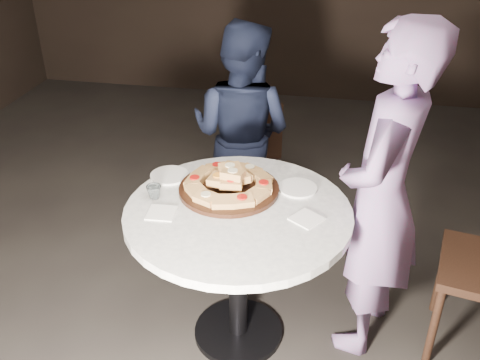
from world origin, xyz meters
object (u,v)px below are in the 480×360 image
object	(u,v)px
table	(238,235)
diner_navy	(241,133)
focaccia_pile	(230,181)
chair_far	(254,143)
water_glass	(154,192)
diner_teal	(381,198)
serving_board	(229,189)

from	to	relation	value
table	diner_navy	bearing A→B (deg)	99.76
focaccia_pile	chair_far	xyz separation A→B (m)	(-0.08, 1.25, -0.40)
water_glass	diner_navy	distance (m)	1.02
chair_far	diner_teal	distance (m)	1.55
focaccia_pile	chair_far	bearing A→B (deg)	93.72
focaccia_pile	water_glass	bearing A→B (deg)	-158.87
serving_board	water_glass	bearing A→B (deg)	-158.80
focaccia_pile	diner_teal	distance (m)	0.73
water_glass	diner_navy	world-z (taller)	diner_navy
focaccia_pile	chair_far	world-z (taller)	focaccia_pile
serving_board	diner_navy	bearing A→B (deg)	96.52
serving_board	diner_teal	world-z (taller)	diner_teal
serving_board	focaccia_pile	world-z (taller)	focaccia_pile
diner_navy	diner_teal	bearing A→B (deg)	149.67
focaccia_pile	diner_navy	size ratio (longest dim) A/B	0.30
water_glass	diner_teal	xyz separation A→B (m)	(1.08, 0.13, 0.01)
table	serving_board	bearing A→B (deg)	116.08
table	water_glass	distance (m)	0.46
serving_board	diner_navy	xyz separation A→B (m)	(-0.10, 0.85, -0.09)
focaccia_pile	diner_teal	bearing A→B (deg)	-0.42
serving_board	focaccia_pile	bearing A→B (deg)	15.35
serving_board	chair_far	world-z (taller)	serving_board
serving_board	water_glass	world-z (taller)	water_glass
chair_far	diner_teal	bearing A→B (deg)	109.36
focaccia_pile	water_glass	xyz separation A→B (m)	(-0.35, -0.13, -0.02)
chair_far	diner_navy	bearing A→B (deg)	73.69
table	diner_teal	xyz separation A→B (m)	(0.66, 0.15, 0.19)
serving_board	chair_far	xyz separation A→B (m)	(-0.08, 1.25, -0.35)
chair_far	diner_teal	world-z (taller)	diner_teal
table	chair_far	distance (m)	1.43
water_glass	chair_far	size ratio (longest dim) A/B	0.09
table	serving_board	distance (m)	0.24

